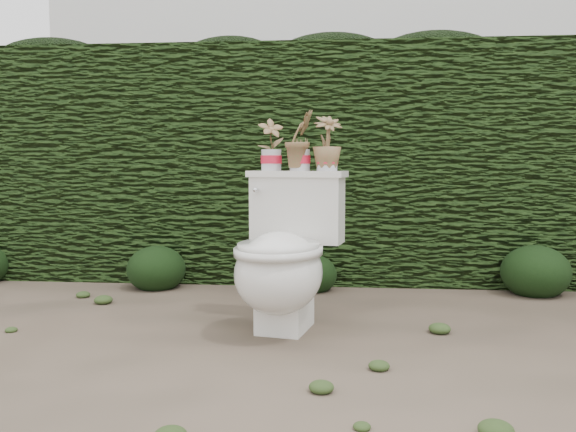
# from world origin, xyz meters

# --- Properties ---
(ground) EXTENTS (60.00, 60.00, 0.00)m
(ground) POSITION_xyz_m (0.00, 0.00, 0.00)
(ground) COLOR #72614E
(ground) RESTS_ON ground
(hedge) EXTENTS (8.00, 1.00, 1.60)m
(hedge) POSITION_xyz_m (0.00, 1.60, 0.80)
(hedge) COLOR #264115
(hedge) RESTS_ON ground
(house_wall) EXTENTS (8.00, 3.50, 4.00)m
(house_wall) POSITION_xyz_m (0.60, 6.00, 2.00)
(house_wall) COLOR silver
(house_wall) RESTS_ON ground
(toilet) EXTENTS (0.58, 0.75, 0.78)m
(toilet) POSITION_xyz_m (-0.18, 0.04, 0.36)
(toilet) COLOR silver
(toilet) RESTS_ON ground
(potted_plant_left) EXTENTS (0.16, 0.14, 0.26)m
(potted_plant_left) POSITION_xyz_m (-0.27, 0.30, 0.91)
(potted_plant_left) COLOR #278032
(potted_plant_left) RESTS_ON toilet
(potted_plant_center) EXTENTS (0.21, 0.21, 0.30)m
(potted_plant_center) POSITION_xyz_m (-0.12, 0.27, 0.92)
(potted_plant_center) COLOR #278032
(potted_plant_center) RESTS_ON toilet
(potted_plant_right) EXTENTS (0.19, 0.19, 0.27)m
(potted_plant_right) POSITION_xyz_m (0.02, 0.24, 0.91)
(potted_plant_right) COLOR #278032
(potted_plant_right) RESTS_ON toilet
(liriope_clump_1) EXTENTS (0.38, 0.38, 0.31)m
(liriope_clump_1) POSITION_xyz_m (-1.11, 0.97, 0.15)
(liriope_clump_1) COLOR black
(liriope_clump_1) RESTS_ON ground
(liriope_clump_2) EXTENTS (0.32, 0.32, 0.26)m
(liriope_clump_2) POSITION_xyz_m (-0.10, 1.00, 0.13)
(liriope_clump_2) COLOR black
(liriope_clump_2) RESTS_ON ground
(liriope_clump_3) EXTENTS (0.42, 0.42, 0.34)m
(liriope_clump_3) POSITION_xyz_m (1.30, 1.00, 0.17)
(liriope_clump_3) COLOR black
(liriope_clump_3) RESTS_ON ground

